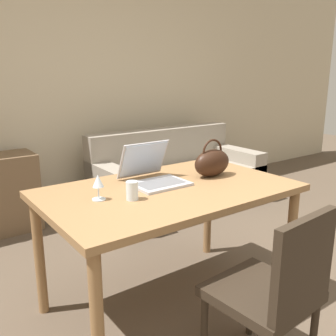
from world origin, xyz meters
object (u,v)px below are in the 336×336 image
(drinking_glass, at_px, (132,191))
(handbag, at_px, (212,162))
(chair, at_px, (275,288))
(wine_glass, at_px, (98,183))
(couch, at_px, (177,180))
(laptop, at_px, (152,172))

(drinking_glass, bearing_deg, handbag, 8.22)
(chair, xyz_separation_m, wine_glass, (-0.47, 0.81, 0.38))
(handbag, bearing_deg, wine_glass, 179.46)
(couch, distance_m, laptop, 1.83)
(wine_glass, xyz_separation_m, handbag, (0.81, -0.01, 0.00))
(wine_glass, height_order, handbag, handbag)
(laptop, relative_size, handbag, 1.33)
(wine_glass, bearing_deg, couch, 41.08)
(couch, xyz_separation_m, drinking_glass, (-1.45, -1.50, 0.54))
(laptop, bearing_deg, wine_glass, -165.13)
(laptop, bearing_deg, couch, 47.33)
(laptop, distance_m, wine_glass, 0.43)
(laptop, xyz_separation_m, handbag, (0.39, -0.12, 0.03))
(wine_glass, bearing_deg, laptop, 14.87)
(couch, relative_size, drinking_glass, 18.07)
(couch, bearing_deg, handbag, -119.48)
(laptop, height_order, handbag, handbag)
(chair, relative_size, laptop, 2.38)
(drinking_glass, height_order, handbag, handbag)
(couch, xyz_separation_m, laptop, (-1.18, -1.28, 0.56))
(chair, distance_m, drinking_glass, 0.85)
(drinking_glass, distance_m, wine_glass, 0.18)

